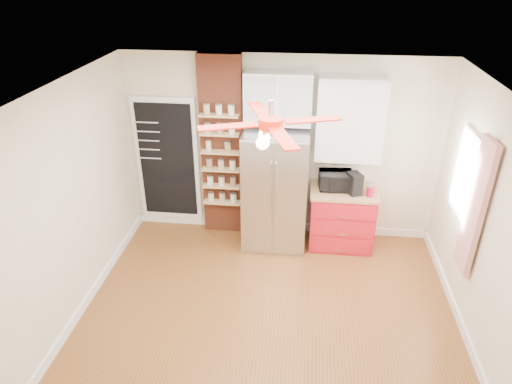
# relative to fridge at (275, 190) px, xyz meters

# --- Properties ---
(floor) EXTENTS (4.50, 4.50, 0.00)m
(floor) POSITION_rel_fridge_xyz_m (0.05, -1.63, -0.88)
(floor) COLOR brown
(floor) RESTS_ON ground
(ceiling) EXTENTS (4.50, 4.50, 0.00)m
(ceiling) POSITION_rel_fridge_xyz_m (0.05, -1.63, 1.83)
(ceiling) COLOR white
(ceiling) RESTS_ON wall_back
(wall_back) EXTENTS (4.50, 0.02, 2.70)m
(wall_back) POSITION_rel_fridge_xyz_m (0.05, 0.37, 0.48)
(wall_back) COLOR beige
(wall_back) RESTS_ON floor
(wall_front) EXTENTS (4.50, 0.02, 2.70)m
(wall_front) POSITION_rel_fridge_xyz_m (0.05, -3.63, 0.48)
(wall_front) COLOR beige
(wall_front) RESTS_ON floor
(wall_left) EXTENTS (0.02, 4.00, 2.70)m
(wall_left) POSITION_rel_fridge_xyz_m (-2.20, -1.63, 0.48)
(wall_left) COLOR beige
(wall_left) RESTS_ON floor
(wall_right) EXTENTS (0.02, 4.00, 2.70)m
(wall_right) POSITION_rel_fridge_xyz_m (2.30, -1.63, 0.48)
(wall_right) COLOR beige
(wall_right) RESTS_ON floor
(chalkboard) EXTENTS (0.95, 0.05, 1.95)m
(chalkboard) POSITION_rel_fridge_xyz_m (-1.65, 0.33, 0.23)
(chalkboard) COLOR white
(chalkboard) RESTS_ON wall_back
(brick_pillar) EXTENTS (0.60, 0.16, 2.70)m
(brick_pillar) POSITION_rel_fridge_xyz_m (-0.80, 0.29, 0.48)
(brick_pillar) COLOR brown
(brick_pillar) RESTS_ON floor
(fridge) EXTENTS (0.90, 0.70, 1.75)m
(fridge) POSITION_rel_fridge_xyz_m (0.00, 0.00, 0.00)
(fridge) COLOR #B3B2B7
(fridge) RESTS_ON floor
(upper_glass_cabinet) EXTENTS (0.90, 0.35, 0.70)m
(upper_glass_cabinet) POSITION_rel_fridge_xyz_m (0.00, 0.20, 1.27)
(upper_glass_cabinet) COLOR white
(upper_glass_cabinet) RESTS_ON wall_back
(red_cabinet) EXTENTS (0.94, 0.64, 0.90)m
(red_cabinet) POSITION_rel_fridge_xyz_m (0.97, 0.05, -0.42)
(red_cabinet) COLOR red
(red_cabinet) RESTS_ON floor
(upper_shelf_unit) EXTENTS (0.90, 0.30, 1.15)m
(upper_shelf_unit) POSITION_rel_fridge_xyz_m (0.97, 0.22, 1.00)
(upper_shelf_unit) COLOR white
(upper_shelf_unit) RESTS_ON wall_back
(window) EXTENTS (0.04, 0.75, 1.05)m
(window) POSITION_rel_fridge_xyz_m (2.28, -0.73, 0.68)
(window) COLOR white
(window) RESTS_ON wall_right
(curtain) EXTENTS (0.06, 0.40, 1.55)m
(curtain) POSITION_rel_fridge_xyz_m (2.23, -1.28, 0.57)
(curtain) COLOR red
(curtain) RESTS_ON wall_right
(ceiling_fan) EXTENTS (1.40, 1.40, 0.44)m
(ceiling_fan) POSITION_rel_fridge_xyz_m (0.05, -1.63, 1.55)
(ceiling_fan) COLOR silver
(ceiling_fan) RESTS_ON ceiling
(toaster_oven) EXTENTS (0.49, 0.36, 0.26)m
(toaster_oven) POSITION_rel_fridge_xyz_m (0.84, 0.08, 0.15)
(toaster_oven) COLOR black
(toaster_oven) RESTS_ON red_cabinet
(coffee_maker) EXTENTS (0.23, 0.26, 0.30)m
(coffee_maker) POSITION_rel_fridge_xyz_m (1.09, -0.04, 0.18)
(coffee_maker) COLOR black
(coffee_maker) RESTS_ON red_cabinet
(canister_left) EXTENTS (0.10, 0.10, 0.15)m
(canister_left) POSITION_rel_fridge_xyz_m (1.30, -0.10, 0.10)
(canister_left) COLOR #B20929
(canister_left) RESTS_ON red_cabinet
(canister_right) EXTENTS (0.09, 0.09, 0.13)m
(canister_right) POSITION_rel_fridge_xyz_m (1.33, 0.02, 0.09)
(canister_right) COLOR red
(canister_right) RESTS_ON red_cabinet
(pantry_jar_oats) EXTENTS (0.09, 0.09, 0.14)m
(pantry_jar_oats) POSITION_rel_fridge_xyz_m (-0.97, 0.16, 0.57)
(pantry_jar_oats) COLOR #C0BF93
(pantry_jar_oats) RESTS_ON brick_pillar
(pantry_jar_beans) EXTENTS (0.09, 0.09, 0.12)m
(pantry_jar_beans) POSITION_rel_fridge_xyz_m (-0.70, 0.17, 0.56)
(pantry_jar_beans) COLOR #97734D
(pantry_jar_beans) RESTS_ON brick_pillar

